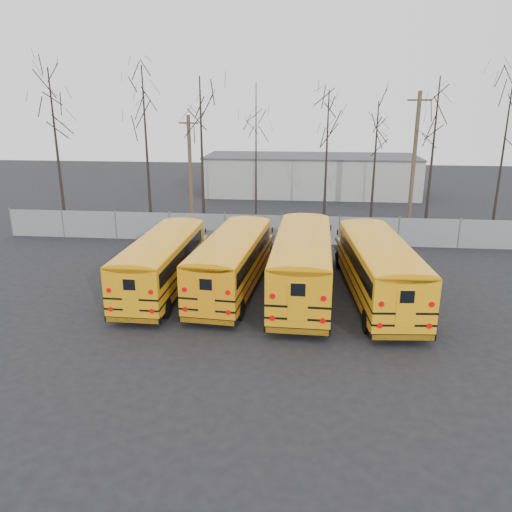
# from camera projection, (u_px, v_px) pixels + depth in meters

# --- Properties ---
(ground) EXTENTS (120.00, 120.00, 0.00)m
(ground) POSITION_uv_depth(u_px,v_px,m) (268.00, 311.00, 23.72)
(ground) COLOR black
(ground) RESTS_ON ground
(fence) EXTENTS (40.00, 0.04, 2.00)m
(fence) POSITION_uv_depth(u_px,v_px,m) (282.00, 229.00, 34.83)
(fence) COLOR gray
(fence) RESTS_ON ground
(distant_building) EXTENTS (22.00, 8.00, 4.00)m
(distant_building) POSITION_uv_depth(u_px,v_px,m) (311.00, 175.00, 53.35)
(distant_building) COLOR #999995
(distant_building) RESTS_ON ground
(bus_a) EXTENTS (2.62, 10.83, 3.02)m
(bus_a) POSITION_uv_depth(u_px,v_px,m) (163.00, 258.00, 25.77)
(bus_a) COLOR black
(bus_a) RESTS_ON ground
(bus_b) EXTENTS (3.45, 11.27, 3.11)m
(bus_b) POSITION_uv_depth(u_px,v_px,m) (233.00, 258.00, 25.71)
(bus_b) COLOR black
(bus_b) RESTS_ON ground
(bus_c) EXTENTS (2.99, 12.02, 3.35)m
(bus_c) POSITION_uv_depth(u_px,v_px,m) (303.00, 259.00, 25.07)
(bus_c) COLOR black
(bus_c) RESTS_ON ground
(bus_d) EXTENTS (3.57, 11.62, 3.20)m
(bus_d) POSITION_uv_depth(u_px,v_px,m) (379.00, 265.00, 24.43)
(bus_d) COLOR black
(bus_d) RESTS_ON ground
(utility_pole_left) EXTENTS (1.51, 0.53, 8.63)m
(utility_pole_left) POSITION_uv_depth(u_px,v_px,m) (190.00, 173.00, 37.12)
(utility_pole_left) COLOR brown
(utility_pole_left) RESTS_ON ground
(utility_pole_right) EXTENTS (1.74, 0.87, 10.34)m
(utility_pole_right) POSITION_uv_depth(u_px,v_px,m) (414.00, 157.00, 39.49)
(utility_pole_right) COLOR brown
(utility_pole_right) RESTS_ON ground
(tree_0) EXTENTS (0.26, 0.26, 11.91)m
(tree_0) POSITION_uv_depth(u_px,v_px,m) (57.00, 151.00, 37.59)
(tree_0) COLOR black
(tree_0) RESTS_ON ground
(tree_1) EXTENTS (0.26, 0.26, 12.08)m
(tree_1) POSITION_uv_depth(u_px,v_px,m) (147.00, 150.00, 37.52)
(tree_1) COLOR black
(tree_1) RESTS_ON ground
(tree_2) EXTENTS (0.26, 0.26, 11.23)m
(tree_2) POSITION_uv_depth(u_px,v_px,m) (202.00, 158.00, 36.09)
(tree_2) COLOR black
(tree_2) RESTS_ON ground
(tree_3) EXTENTS (0.26, 0.26, 10.95)m
(tree_3) POSITION_uv_depth(u_px,v_px,m) (256.00, 155.00, 39.39)
(tree_3) COLOR black
(tree_3) RESTS_ON ground
(tree_4) EXTENTS (0.26, 0.26, 10.37)m
(tree_4) POSITION_uv_depth(u_px,v_px,m) (326.00, 162.00, 37.76)
(tree_4) COLOR black
(tree_4) RESTS_ON ground
(tree_5) EXTENTS (0.26, 0.26, 9.57)m
(tree_5) POSITION_uv_depth(u_px,v_px,m) (374.00, 167.00, 37.79)
(tree_5) COLOR black
(tree_5) RESTS_ON ground
(tree_6) EXTENTS (0.26, 0.26, 11.30)m
(tree_6) POSITION_uv_depth(u_px,v_px,m) (432.00, 156.00, 37.41)
(tree_6) COLOR black
(tree_6) RESTS_ON ground
(tree_7) EXTENTS (0.26, 0.26, 10.96)m
(tree_7) POSITION_uv_depth(u_px,v_px,m) (501.00, 162.00, 34.72)
(tree_7) COLOR black
(tree_7) RESTS_ON ground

